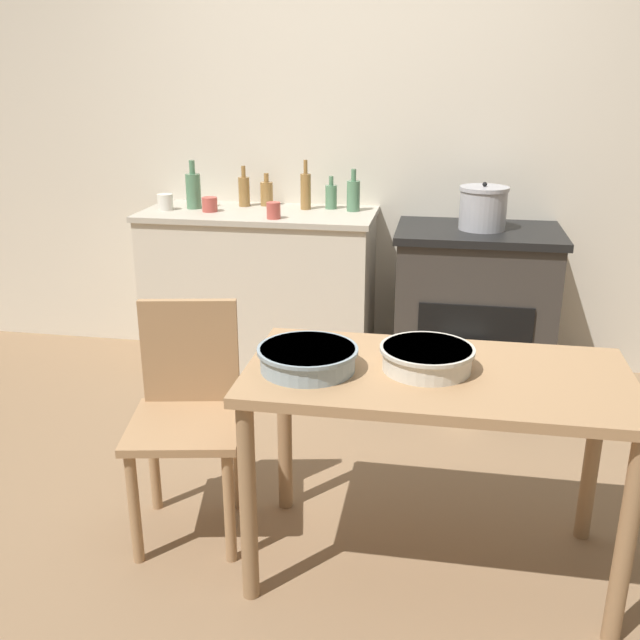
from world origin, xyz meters
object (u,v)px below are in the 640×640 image
object	(u,v)px
stove	(474,307)
chair	(188,411)
bottle_center_left	(331,196)
cup_right	(274,211)
cup_far_right	(210,204)
stock_pot	(483,208)
mixing_bowl_large	(427,357)
bottle_far_left	(353,195)
bottle_center_right	(267,193)
mixing_bowl_small	(308,357)
bottle_mid_left	(193,190)
cup_mid_right	(165,202)
work_table	(436,402)
bottle_center	(244,191)
flour_sack	(462,384)
bottle_left	(306,190)

from	to	relation	value
stove	chair	distance (m)	1.87
bottle_center_left	cup_right	bearing A→B (deg)	-126.53
cup_right	cup_far_right	distance (m)	0.41
stock_pot	mixing_bowl_large	size ratio (longest dim) A/B	0.83
stove	bottle_far_left	bearing A→B (deg)	171.49
stock_pot	bottle_center_right	distance (m)	1.22
mixing_bowl_small	bottle_mid_left	size ratio (longest dim) A/B	1.23
stock_pot	cup_far_right	bearing A→B (deg)	-178.24
cup_mid_right	mixing_bowl_small	bearing A→B (deg)	-55.70
stove	work_table	size ratio (longest dim) A/B	0.71
bottle_center	cup_right	xyz separation A→B (m)	(0.25, -0.33, -0.04)
cup_right	chair	bearing A→B (deg)	-90.28
stock_pot	mixing_bowl_small	xyz separation A→B (m)	(-0.60, -1.68, -0.20)
stove	mixing_bowl_small	bearing A→B (deg)	-109.28
flour_sack	bottle_mid_left	bearing A→B (deg)	162.62
stock_pot	cup_mid_right	bearing A→B (deg)	-178.65
work_table	bottle_center_left	distance (m)	1.93
stock_pot	bottle_left	xyz separation A→B (m)	(-0.96, 0.12, 0.05)
stock_pot	mixing_bowl_small	size ratio (longest dim) A/B	0.78
cup_far_right	bottle_far_left	bearing A→B (deg)	11.30
chair	bottle_mid_left	xyz separation A→B (m)	(-0.50, 1.57, 0.55)
flour_sack	cup_mid_right	distance (m)	1.88
work_table	bottle_center	xyz separation A→B (m)	(-1.14, 1.78, 0.38)
work_table	cup_right	world-z (taller)	cup_right
bottle_center_right	cup_far_right	distance (m)	0.36
flour_sack	stock_pot	xyz separation A→B (m)	(0.06, 0.44, 0.81)
flour_sack	bottle_center_right	xyz separation A→B (m)	(-1.14, 0.64, 0.82)
chair	bottle_left	xyz separation A→B (m)	(0.12, 1.65, 0.56)
work_table	cup_mid_right	distance (m)	2.23
mixing_bowl_large	mixing_bowl_small	world-z (taller)	mixing_bowl_large
chair	work_table	bearing A→B (deg)	-17.10
work_table	bottle_left	size ratio (longest dim) A/B	4.55
cup_right	stock_pot	bearing A→B (deg)	9.45
work_table	cup_far_right	bearing A→B (deg)	128.89
stove	cup_far_right	world-z (taller)	cup_far_right
cup_right	cup_far_right	size ratio (longest dim) A/B	1.02
bottle_center_left	bottle_left	bearing A→B (deg)	-163.02
bottle_far_left	bottle_center_left	distance (m)	0.14
stove	bottle_center_right	bearing A→B (deg)	171.09
mixing_bowl_small	cup_far_right	size ratio (longest dim) A/B	3.89
bottle_left	bottle_center_right	bearing A→B (deg)	162.24
bottle_center_left	cup_far_right	xyz separation A→B (m)	(-0.64, -0.20, -0.03)
bottle_mid_left	cup_right	bearing A→B (deg)	-22.77
chair	bottle_far_left	world-z (taller)	bottle_far_left
stock_pot	cup_right	distance (m)	1.09
bottle_far_left	cup_mid_right	xyz separation A→B (m)	(-1.03, -0.15, -0.04)
cup_mid_right	cup_far_right	bearing A→B (deg)	-0.99
work_table	bottle_center_right	xyz separation A→B (m)	(-1.01, 1.82, 0.36)
flour_sack	cup_far_right	size ratio (longest dim) A/B	4.19
bottle_far_left	bottle_center_right	bearing A→B (deg)	170.56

